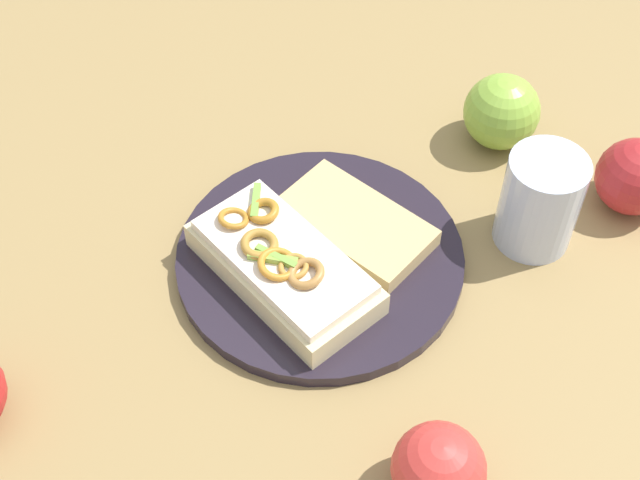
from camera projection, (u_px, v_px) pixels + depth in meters
name	position (u px, v px, depth m)	size (l,w,h in m)	color
ground_plane	(320.00, 263.00, 0.84)	(2.00, 2.00, 0.00)	olive
plate	(320.00, 258.00, 0.83)	(0.27, 0.27, 0.01)	black
sandwich	(283.00, 264.00, 0.79)	(0.15, 0.20, 0.05)	beige
bread_slice_side	(354.00, 224.00, 0.84)	(0.15, 0.08, 0.02)	tan
apple_0	(438.00, 469.00, 0.66)	(0.07, 0.07, 0.07)	red
apple_2	(502.00, 112.00, 0.91)	(0.08, 0.08, 0.08)	#87B43A
apple_3	(635.00, 177.00, 0.86)	(0.08, 0.08, 0.08)	#A52123
drinking_glass	(540.00, 201.00, 0.82)	(0.07, 0.07, 0.10)	silver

